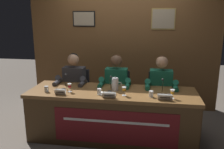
% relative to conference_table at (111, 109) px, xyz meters
% --- Properties ---
extents(ground_plane, '(12.00, 12.00, 0.00)m').
position_rel_conference_table_xyz_m(ground_plane, '(-0.00, 0.10, -0.49)').
color(ground_plane, '#70665B').
extents(wall_back_panelled, '(3.68, 0.14, 2.60)m').
position_rel_conference_table_xyz_m(wall_back_panelled, '(-0.00, 1.44, 0.81)').
color(wall_back_panelled, brown).
rests_on(wall_back_panelled, ground_plane).
extents(conference_table, '(2.48, 0.80, 0.73)m').
position_rel_conference_table_xyz_m(conference_table, '(0.00, 0.00, 0.00)').
color(conference_table, brown).
rests_on(conference_table, ground_plane).
extents(chair_left, '(0.44, 0.44, 0.88)m').
position_rel_conference_table_xyz_m(chair_left, '(-0.73, 0.69, -0.07)').
color(chair_left, black).
rests_on(chair_left, ground_plane).
extents(panelist_left, '(0.51, 0.48, 1.21)m').
position_rel_conference_table_xyz_m(panelist_left, '(-0.73, 0.49, 0.21)').
color(panelist_left, black).
rests_on(panelist_left, ground_plane).
extents(nameplate_left, '(0.16, 0.06, 0.08)m').
position_rel_conference_table_xyz_m(nameplate_left, '(-0.70, -0.18, 0.28)').
color(nameplate_left, white).
rests_on(nameplate_left, conference_table).
extents(juice_glass_left, '(0.06, 0.06, 0.12)m').
position_rel_conference_table_xyz_m(juice_glass_left, '(-0.61, -0.04, 0.33)').
color(juice_glass_left, white).
rests_on(juice_glass_left, conference_table).
extents(water_cup_left, '(0.06, 0.06, 0.08)m').
position_rel_conference_table_xyz_m(water_cup_left, '(-0.94, -0.09, 0.28)').
color(water_cup_left, silver).
rests_on(water_cup_left, conference_table).
extents(microphone_left, '(0.06, 0.17, 0.22)m').
position_rel_conference_table_xyz_m(microphone_left, '(-0.73, 0.08, 0.32)').
color(microphone_left, black).
rests_on(microphone_left, conference_table).
extents(chair_center, '(0.44, 0.44, 0.88)m').
position_rel_conference_table_xyz_m(chair_center, '(-0.00, 0.69, -0.07)').
color(chair_center, black).
rests_on(chair_center, ground_plane).
extents(panelist_center, '(0.51, 0.48, 1.21)m').
position_rel_conference_table_xyz_m(panelist_center, '(-0.00, 0.49, 0.21)').
color(panelist_center, black).
rests_on(panelist_center, ground_plane).
extents(nameplate_center, '(0.18, 0.06, 0.08)m').
position_rel_conference_table_xyz_m(nameplate_center, '(0.01, -0.21, 0.28)').
color(nameplate_center, white).
rests_on(nameplate_center, conference_table).
extents(juice_glass_center, '(0.06, 0.06, 0.12)m').
position_rel_conference_table_xyz_m(juice_glass_center, '(0.20, -0.08, 0.33)').
color(juice_glass_center, white).
rests_on(juice_glass_center, conference_table).
extents(water_cup_center, '(0.06, 0.06, 0.08)m').
position_rel_conference_table_xyz_m(water_cup_center, '(-0.16, -0.08, 0.28)').
color(water_cup_center, silver).
rests_on(water_cup_center, conference_table).
extents(microphone_center, '(0.06, 0.17, 0.22)m').
position_rel_conference_table_xyz_m(microphone_center, '(-0.03, 0.08, 0.32)').
color(microphone_center, black).
rests_on(microphone_center, conference_table).
extents(chair_right, '(0.44, 0.44, 0.88)m').
position_rel_conference_table_xyz_m(chair_right, '(0.72, 0.69, -0.07)').
color(chair_right, black).
rests_on(chair_right, ground_plane).
extents(panelist_right, '(0.51, 0.48, 1.21)m').
position_rel_conference_table_xyz_m(panelist_right, '(0.72, 0.49, 0.21)').
color(panelist_right, black).
rests_on(panelist_right, ground_plane).
extents(nameplate_right, '(0.19, 0.06, 0.08)m').
position_rel_conference_table_xyz_m(nameplate_right, '(0.75, -0.17, 0.28)').
color(nameplate_right, white).
rests_on(nameplate_right, conference_table).
extents(juice_glass_right, '(0.06, 0.06, 0.12)m').
position_rel_conference_table_xyz_m(juice_glass_right, '(0.85, -0.10, 0.33)').
color(juice_glass_right, white).
rests_on(juice_glass_right, conference_table).
extents(water_cup_right, '(0.06, 0.06, 0.08)m').
position_rel_conference_table_xyz_m(water_cup_right, '(0.57, -0.08, 0.28)').
color(water_cup_right, silver).
rests_on(water_cup_right, conference_table).
extents(microphone_right, '(0.06, 0.17, 0.22)m').
position_rel_conference_table_xyz_m(microphone_right, '(0.72, 0.03, 0.32)').
color(microphone_right, black).
rests_on(microphone_right, conference_table).
extents(water_pitcher_central, '(0.15, 0.10, 0.21)m').
position_rel_conference_table_xyz_m(water_pitcher_central, '(0.04, 0.14, 0.34)').
color(water_pitcher_central, silver).
rests_on(water_pitcher_central, conference_table).
extents(document_stack_center, '(0.23, 0.19, 0.01)m').
position_rel_conference_table_xyz_m(document_stack_center, '(-0.06, -0.07, 0.25)').
color(document_stack_center, white).
rests_on(document_stack_center, conference_table).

